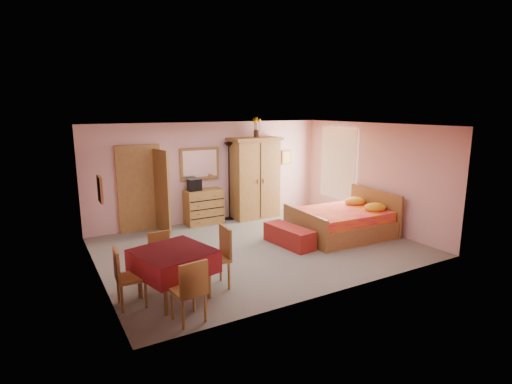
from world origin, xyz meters
TOP-DOWN VIEW (x-y plane):
  - floor at (0.00, 0.00)m, footprint 6.50×6.50m
  - ceiling at (0.00, 0.00)m, footprint 6.50×6.50m
  - wall_back at (0.00, 2.50)m, footprint 6.50×0.10m
  - wall_front at (0.00, -2.50)m, footprint 6.50×0.10m
  - wall_left at (-3.25, 0.00)m, footprint 0.10×5.00m
  - wall_right at (3.25, 0.00)m, footprint 0.10×5.00m
  - doorway at (-1.90, 2.47)m, footprint 1.06×0.12m
  - window at (3.21, 1.20)m, footprint 0.08×1.40m
  - picture_left at (-3.22, -0.60)m, footprint 0.04×0.32m
  - picture_back at (2.35, 2.47)m, footprint 0.30×0.04m
  - chest_of_drawers at (-0.34, 2.25)m, footprint 0.96×0.49m
  - wall_mirror at (-0.34, 2.46)m, footprint 1.05×0.10m
  - stereo at (-0.59, 2.24)m, footprint 0.33×0.26m
  - floor_lamp at (0.42, 2.31)m, footprint 0.30×0.30m
  - wardrobe at (1.12, 2.16)m, footprint 1.41×0.75m
  - sunflower_vase at (1.22, 2.25)m, footprint 0.22×0.22m
  - bed at (2.08, -0.25)m, footprint 2.25×1.81m
  - bench at (0.63, -0.23)m, footprint 0.61×1.30m
  - dining_table at (-2.34, -1.39)m, footprint 1.31×1.31m
  - chair_south at (-2.39, -2.16)m, footprint 0.47×0.47m
  - chair_north at (-2.31, -0.70)m, footprint 0.41×0.41m
  - chair_west at (-2.99, -1.32)m, footprint 0.44×0.44m
  - chair_east at (-1.64, -1.35)m, footprint 0.49×0.49m

SIDE VIEW (x-z plane):
  - floor at x=0.00m, z-range 0.00..0.00m
  - bench at x=0.63m, z-range 0.00..0.42m
  - dining_table at x=-2.34m, z-range 0.00..0.79m
  - chair_north at x=-2.31m, z-range 0.00..0.85m
  - chest_of_drawers at x=-0.34m, z-range 0.00..0.90m
  - chair_west at x=-2.99m, z-range 0.00..0.93m
  - chair_south at x=-2.39m, z-range 0.00..0.93m
  - bed at x=2.08m, z-range 0.00..1.00m
  - chair_east at x=-1.64m, z-range 0.00..1.03m
  - doorway at x=-1.90m, z-range -0.05..2.10m
  - floor_lamp at x=0.42m, z-range 0.00..2.07m
  - stereo at x=-0.59m, z-range 0.90..1.20m
  - wardrobe at x=1.12m, z-range 0.00..2.19m
  - wall_back at x=0.00m, z-range 0.00..2.60m
  - wall_front at x=0.00m, z-range 0.00..2.60m
  - wall_left at x=-3.25m, z-range 0.00..2.60m
  - wall_right at x=3.25m, z-range 0.00..2.60m
  - window at x=3.21m, z-range 0.48..2.42m
  - picture_back at x=2.35m, z-range 1.35..1.75m
  - wall_mirror at x=-0.34m, z-range 1.14..1.96m
  - picture_left at x=-3.22m, z-range 1.49..1.91m
  - sunflower_vase at x=1.22m, z-range 2.19..2.71m
  - ceiling at x=0.00m, z-range 2.60..2.60m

